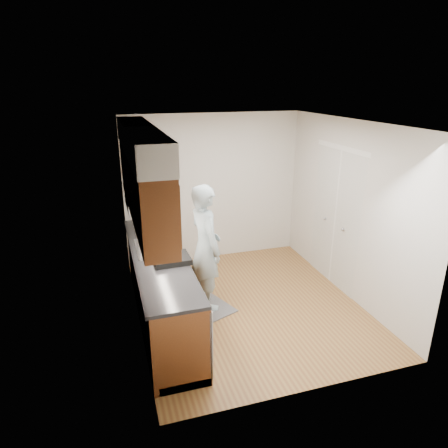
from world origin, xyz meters
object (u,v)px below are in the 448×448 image
Objects in this scene: soap_bottle_b at (158,224)px; soda_can at (155,233)px; person at (206,239)px; soap_bottle_a at (150,223)px; soap_bottle_c at (153,227)px; dish_rack at (172,259)px; steel_can at (164,230)px.

soda_can is at bearing -106.13° from soap_bottle_b.
soda_can is (-0.60, 0.45, -0.00)m from person.
person reaches higher than soap_bottle_a.
soap_bottle_b is 1.10× the size of soap_bottle_c.
person reaches higher than dish_rack.
soap_bottle_a is 0.22m from steel_can.
soap_bottle_c is (-0.60, 0.62, 0.02)m from person.
soda_can is 0.89m from dish_rack.
soap_bottle_b is 1.59× the size of soda_can.
person is at bearing -36.99° from soda_can.
steel_can is (0.17, -0.10, -0.09)m from soap_bottle_a.
soap_bottle_a is at bearing 149.17° from steel_can.
soap_bottle_a is at bearing 38.24° from person.
person is 6.60× the size of soap_bottle_a.
soap_bottle_a reaches higher than soap_bottle_b.
person is at bearing -42.04° from soap_bottle_a.
soda_can is at bearing 92.87° from dish_rack.
soap_bottle_a is at bearing -147.85° from soap_bottle_c.
soda_can is at bearing 43.30° from person.
soap_bottle_c is 1.05m from dish_rack.
person is 0.88m from soap_bottle_a.
person is at bearing -53.42° from soap_bottle_b.
dish_rack is (0.07, -0.89, -0.02)m from soda_can.
person is at bearing -45.32° from steel_can.
soap_bottle_c is at bearing 133.72° from steel_can.
soap_bottle_b is (-0.53, 0.71, 0.03)m from person.
soda_can is at bearing -165.86° from steel_can.
soda_can is 0.26× the size of dish_rack.
soap_bottle_c reaches higher than dish_rack.
soap_bottle_c reaches higher than soda_can.
dish_rack is at bearing -90.11° from soap_bottle_b.
soap_bottle_a reaches higher than soap_bottle_c.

